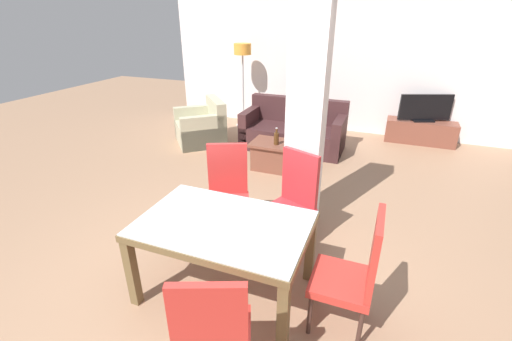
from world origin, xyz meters
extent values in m
plane|color=#9E785B|center=(0.00, 0.00, 0.00)|extent=(18.00, 18.00, 0.00)
cube|color=white|center=(0.00, 5.20, 1.35)|extent=(7.20, 0.06, 2.70)
cube|color=brown|center=(-0.37, 5.16, 1.60)|extent=(0.44, 0.02, 0.36)
cube|color=#4C8CCC|center=(-0.37, 5.15, 1.60)|extent=(0.40, 0.01, 0.32)
cube|color=white|center=(0.34, 1.38, 1.35)|extent=(0.39, 0.32, 2.70)
cube|color=brown|center=(0.00, -0.44, 0.70)|extent=(1.44, 0.06, 0.06)
cube|color=brown|center=(0.00, 0.44, 0.70)|extent=(1.44, 0.06, 0.06)
cube|color=brown|center=(-0.69, 0.00, 0.70)|extent=(0.06, 0.83, 0.06)
cube|color=brown|center=(0.69, 0.00, 0.70)|extent=(0.06, 0.83, 0.06)
cube|color=silver|center=(0.00, 0.00, 0.73)|extent=(1.42, 0.93, 0.01)
cube|color=brown|center=(-0.67, -0.42, 0.33)|extent=(0.08, 0.08, 0.67)
cube|color=brown|center=(0.67, -0.42, 0.33)|extent=(0.08, 0.08, 0.67)
cube|color=brown|center=(-0.67, 0.42, 0.33)|extent=(0.08, 0.08, 0.67)
cube|color=brown|center=(0.67, 0.42, 0.33)|extent=(0.08, 0.08, 0.67)
cube|color=red|center=(0.32, -0.80, 0.43)|extent=(0.60, 0.60, 0.07)
cube|color=red|center=(0.40, -0.99, 0.76)|extent=(0.42, 0.21, 0.60)
cylinder|color=#412923|center=(0.08, -0.70, 0.20)|extent=(0.04, 0.04, 0.40)
cylinder|color=#412923|center=(0.43, -0.55, 0.20)|extent=(0.04, 0.04, 0.40)
cube|color=red|center=(0.32, 0.81, 0.43)|extent=(0.60, 0.60, 0.07)
cube|color=red|center=(0.40, 1.00, 0.76)|extent=(0.42, 0.21, 0.60)
cylinder|color=#412923|center=(0.43, 0.57, 0.20)|extent=(0.04, 0.04, 0.40)
cylinder|color=#412923|center=(0.08, 0.71, 0.20)|extent=(0.04, 0.04, 0.40)
cylinder|color=#412923|center=(0.57, 0.92, 0.20)|extent=(0.04, 0.04, 0.40)
cylinder|color=#412923|center=(0.22, 1.06, 0.20)|extent=(0.04, 0.04, 0.40)
cube|color=red|center=(-0.32, 0.75, 0.43)|extent=(0.61, 0.61, 0.07)
cube|color=red|center=(-0.41, 0.94, 0.76)|extent=(0.42, 0.22, 0.60)
cylinder|color=#412923|center=(-0.07, 0.65, 0.20)|extent=(0.04, 0.04, 0.40)
cylinder|color=#412923|center=(-0.42, 0.50, 0.20)|extent=(0.04, 0.04, 0.40)
cylinder|color=#412923|center=(-0.23, 1.00, 0.20)|extent=(0.04, 0.04, 0.40)
cylinder|color=#412923|center=(-0.57, 0.85, 0.20)|extent=(0.04, 0.04, 0.40)
cube|color=red|center=(1.01, 0.00, 0.43)|extent=(0.46, 0.46, 0.07)
cube|color=red|center=(1.21, 0.00, 0.76)|extent=(0.05, 0.44, 0.60)
cylinder|color=#412923|center=(0.82, -0.19, 0.20)|extent=(0.04, 0.04, 0.40)
cylinder|color=#412923|center=(0.82, 0.19, 0.20)|extent=(0.04, 0.04, 0.40)
cylinder|color=#412923|center=(1.20, -0.19, 0.20)|extent=(0.04, 0.04, 0.40)
cylinder|color=#412923|center=(1.20, 0.19, 0.20)|extent=(0.04, 0.04, 0.40)
cube|color=#3F2324|center=(-0.42, 3.72, 0.21)|extent=(1.84, 0.88, 0.42)
cube|color=#3F2324|center=(-0.42, 4.06, 0.65)|extent=(1.84, 0.18, 0.47)
cube|color=#3F2324|center=(0.42, 3.72, 0.34)|extent=(0.16, 0.88, 0.68)
cube|color=#3F2324|center=(-1.26, 3.72, 0.34)|extent=(0.16, 0.88, 0.68)
cube|color=#BDB998|center=(-2.19, 3.37, 0.20)|extent=(1.24, 1.25, 0.40)
cube|color=#BDB998|center=(-1.94, 3.59, 0.62)|extent=(0.74, 0.81, 0.43)
cube|color=#BDB998|center=(-1.93, 3.08, 0.32)|extent=(0.73, 0.67, 0.64)
cube|color=#BDB998|center=(-2.44, 3.66, 0.32)|extent=(0.73, 0.67, 0.64)
cube|color=brown|center=(-0.49, 2.74, 0.43)|extent=(0.65, 0.55, 0.04)
cube|color=brown|center=(-0.49, 2.74, 0.21)|extent=(0.57, 0.47, 0.41)
cylinder|color=#4C2D14|center=(-0.40, 2.66, 0.55)|extent=(0.08, 0.08, 0.19)
cylinder|color=#4C2D14|center=(-0.40, 2.66, 0.68)|extent=(0.03, 0.03, 0.07)
cylinder|color=#B7B7BC|center=(-0.40, 2.66, 0.72)|extent=(0.03, 0.03, 0.01)
cube|color=brown|center=(1.81, 4.92, 0.22)|extent=(1.27, 0.40, 0.44)
cube|color=black|center=(1.81, 4.92, 0.45)|extent=(0.44, 0.33, 0.03)
cube|color=black|center=(1.81, 4.92, 0.71)|extent=(0.93, 0.39, 0.48)
cylinder|color=#B7B7BC|center=(-1.84, 4.71, 0.01)|extent=(0.32, 0.32, 0.02)
cylinder|color=#B7B7BC|center=(-1.84, 4.71, 0.78)|extent=(0.04, 0.04, 1.51)
cylinder|color=#F29E38|center=(-1.84, 4.71, 1.64)|extent=(0.36, 0.36, 0.22)
camera|label=1|loc=(1.14, -2.15, 2.34)|focal=24.00mm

